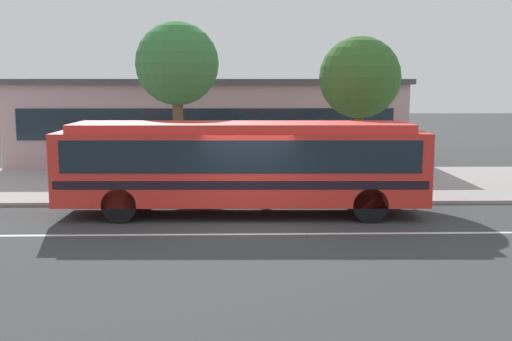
{
  "coord_description": "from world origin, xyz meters",
  "views": [
    {
      "loc": [
        -0.21,
        -16.63,
        3.98
      ],
      "look_at": [
        0.26,
        1.89,
        1.3
      ],
      "focal_mm": 43.53,
      "sensor_mm": 36.0,
      "label": 1
    }
  ],
  "objects_px": {
    "pedestrian_standing_by_tree": "(361,163)",
    "bus_stop_sign": "(396,151)",
    "pedestrian_walking_along_curb": "(127,164)",
    "street_tree_near_stop": "(177,65)",
    "pedestrian_waiting_near_sign": "(257,170)",
    "street_tree_mid_block": "(360,78)",
    "transit_bus": "(242,162)"
  },
  "relations": [
    {
      "from": "transit_bus",
      "to": "street_tree_near_stop",
      "type": "relative_size",
      "value": 1.8
    },
    {
      "from": "street_tree_mid_block",
      "to": "transit_bus",
      "type": "bearing_deg",
      "value": -138.18
    },
    {
      "from": "pedestrian_walking_along_curb",
      "to": "street_tree_near_stop",
      "type": "height_order",
      "value": "street_tree_near_stop"
    },
    {
      "from": "pedestrian_waiting_near_sign",
      "to": "pedestrian_standing_by_tree",
      "type": "bearing_deg",
      "value": 15.25
    },
    {
      "from": "pedestrian_waiting_near_sign",
      "to": "pedestrian_walking_along_curb",
      "type": "xyz_separation_m",
      "value": [
        -4.54,
        1.5,
        0.02
      ]
    },
    {
      "from": "transit_bus",
      "to": "pedestrian_waiting_near_sign",
      "type": "bearing_deg",
      "value": 75.95
    },
    {
      "from": "pedestrian_standing_by_tree",
      "to": "bus_stop_sign",
      "type": "relative_size",
      "value": 0.72
    },
    {
      "from": "pedestrian_standing_by_tree",
      "to": "transit_bus",
      "type": "bearing_deg",
      "value": -144.59
    },
    {
      "from": "street_tree_near_stop",
      "to": "bus_stop_sign",
      "type": "bearing_deg",
      "value": -20.15
    },
    {
      "from": "bus_stop_sign",
      "to": "pedestrian_standing_by_tree",
      "type": "bearing_deg",
      "value": 137.02
    },
    {
      "from": "transit_bus",
      "to": "pedestrian_walking_along_curb",
      "type": "bearing_deg",
      "value": 139.72
    },
    {
      "from": "pedestrian_waiting_near_sign",
      "to": "street_tree_mid_block",
      "type": "relative_size",
      "value": 0.3
    },
    {
      "from": "street_tree_mid_block",
      "to": "pedestrian_waiting_near_sign",
      "type": "bearing_deg",
      "value": -154.05
    },
    {
      "from": "bus_stop_sign",
      "to": "street_tree_mid_block",
      "type": "height_order",
      "value": "street_tree_mid_block"
    },
    {
      "from": "pedestrian_walking_along_curb",
      "to": "pedestrian_standing_by_tree",
      "type": "bearing_deg",
      "value": -3.59
    },
    {
      "from": "pedestrian_standing_by_tree",
      "to": "bus_stop_sign",
      "type": "height_order",
      "value": "bus_stop_sign"
    },
    {
      "from": "transit_bus",
      "to": "street_tree_mid_block",
      "type": "relative_size",
      "value": 1.99
    },
    {
      "from": "transit_bus",
      "to": "pedestrian_standing_by_tree",
      "type": "relative_size",
      "value": 6.2
    },
    {
      "from": "pedestrian_waiting_near_sign",
      "to": "pedestrian_walking_along_curb",
      "type": "bearing_deg",
      "value": 161.69
    },
    {
      "from": "pedestrian_waiting_near_sign",
      "to": "street_tree_mid_block",
      "type": "bearing_deg",
      "value": 25.95
    },
    {
      "from": "street_tree_near_stop",
      "to": "pedestrian_walking_along_curb",
      "type": "bearing_deg",
      "value": -142.63
    },
    {
      "from": "pedestrian_waiting_near_sign",
      "to": "street_tree_mid_block",
      "type": "xyz_separation_m",
      "value": [
        3.68,
        1.79,
        3.0
      ]
    },
    {
      "from": "pedestrian_walking_along_curb",
      "to": "street_tree_near_stop",
      "type": "distance_m",
      "value": 4.07
    },
    {
      "from": "pedestrian_walking_along_curb",
      "to": "bus_stop_sign",
      "type": "bearing_deg",
      "value": -8.9
    },
    {
      "from": "pedestrian_standing_by_tree",
      "to": "street_tree_near_stop",
      "type": "distance_m",
      "value": 7.53
    },
    {
      "from": "transit_bus",
      "to": "pedestrian_walking_along_curb",
      "type": "distance_m",
      "value": 5.34
    },
    {
      "from": "pedestrian_waiting_near_sign",
      "to": "street_tree_near_stop",
      "type": "height_order",
      "value": "street_tree_near_stop"
    },
    {
      "from": "pedestrian_waiting_near_sign",
      "to": "pedestrian_standing_by_tree",
      "type": "distance_m",
      "value": 3.76
    },
    {
      "from": "bus_stop_sign",
      "to": "street_tree_near_stop",
      "type": "height_order",
      "value": "street_tree_near_stop"
    },
    {
      "from": "pedestrian_standing_by_tree",
      "to": "street_tree_mid_block",
      "type": "distance_m",
      "value": 3.04
    },
    {
      "from": "transit_bus",
      "to": "street_tree_mid_block",
      "type": "height_order",
      "value": "street_tree_mid_block"
    },
    {
      "from": "pedestrian_standing_by_tree",
      "to": "pedestrian_walking_along_curb",
      "type": "bearing_deg",
      "value": 176.41
    }
  ]
}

